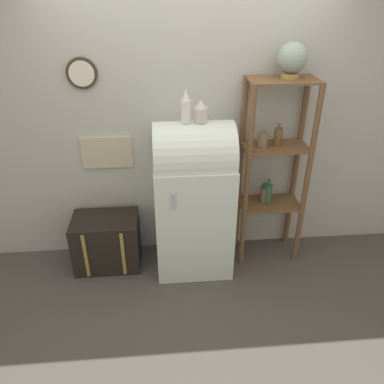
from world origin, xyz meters
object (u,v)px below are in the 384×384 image
Objects in this scene: globe at (292,59)px; vase_center at (201,112)px; refrigerator at (193,196)px; suitcase_trunk at (107,241)px; vase_left at (186,107)px.

globe is 1.54× the size of vase_center.
globe is (0.81, 0.12, 1.17)m from refrigerator.
refrigerator is at bearing -171.32° from globe.
vase_center is (0.90, -0.05, 1.28)m from suitcase_trunk.
vase_left is at bearing -174.65° from vase_center.
vase_left is 0.13m from vase_center.
suitcase_trunk is 2.34m from globe.
vase_left reaches higher than vase_center.
vase_center is at bearing -170.64° from globe.
vase_center is at bearing 5.35° from vase_left.
refrigerator is at bearing 179.75° from vase_center.
refrigerator reaches higher than suitcase_trunk.
refrigerator is 0.84m from vase_left.
suitcase_trunk is 1.56m from vase_center.
suitcase_trunk is (-0.84, 0.05, -0.49)m from refrigerator.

